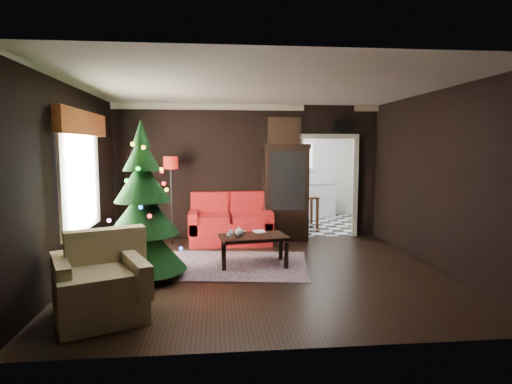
{
  "coord_description": "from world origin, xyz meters",
  "views": [
    {
      "loc": [
        -0.71,
        -6.26,
        1.91
      ],
      "look_at": [
        0.0,
        0.9,
        1.15
      ],
      "focal_mm": 29.47,
      "sensor_mm": 36.0,
      "label": 1
    }
  ],
  "objects": [
    {
      "name": "floor",
      "position": [
        0.0,
        0.0,
        0.0
      ],
      "size": [
        5.5,
        5.5,
        0.0
      ],
      "primitive_type": "plane",
      "color": "black",
      "rests_on": "ground"
    },
    {
      "name": "ceiling",
      "position": [
        0.0,
        0.0,
        2.8
      ],
      "size": [
        5.5,
        5.5,
        0.0
      ],
      "primitive_type": "plane",
      "rotation": [
        3.14,
        0.0,
        0.0
      ],
      "color": "white",
      "rests_on": "ground"
    },
    {
      "name": "wall_back",
      "position": [
        0.0,
        2.5,
        1.4
      ],
      "size": [
        5.5,
        0.0,
        5.5
      ],
      "primitive_type": "plane",
      "rotation": [
        1.57,
        0.0,
        0.0
      ],
      "color": "black",
      "rests_on": "ground"
    },
    {
      "name": "wall_front",
      "position": [
        0.0,
        -2.5,
        1.4
      ],
      "size": [
        5.5,
        0.0,
        5.5
      ],
      "primitive_type": "plane",
      "rotation": [
        -1.57,
        0.0,
        0.0
      ],
      "color": "black",
      "rests_on": "ground"
    },
    {
      "name": "wall_left",
      "position": [
        -2.75,
        0.0,
        1.4
      ],
      "size": [
        0.0,
        5.5,
        5.5
      ],
      "primitive_type": "plane",
      "rotation": [
        1.57,
        0.0,
        1.57
      ],
      "color": "black",
      "rests_on": "ground"
    },
    {
      "name": "wall_right",
      "position": [
        2.75,
        0.0,
        1.4
      ],
      "size": [
        0.0,
        5.5,
        5.5
      ],
      "primitive_type": "plane",
      "rotation": [
        1.57,
        0.0,
        -1.57
      ],
      "color": "black",
      "rests_on": "ground"
    },
    {
      "name": "doorway",
      "position": [
        1.7,
        2.5,
        1.05
      ],
      "size": [
        1.1,
        0.1,
        2.1
      ],
      "primitive_type": null,
      "color": "white",
      "rests_on": "ground"
    },
    {
      "name": "left_window",
      "position": [
        -2.71,
        0.2,
        1.45
      ],
      "size": [
        0.05,
        1.6,
        1.4
      ],
      "primitive_type": "cube",
      "color": "white",
      "rests_on": "wall_left"
    },
    {
      "name": "valance",
      "position": [
        -2.63,
        0.2,
        2.27
      ],
      "size": [
        0.12,
        2.1,
        0.35
      ],
      "primitive_type": "cube",
      "color": "brown",
      "rests_on": "wall_left"
    },
    {
      "name": "kitchen_floor",
      "position": [
        1.7,
        4.0,
        0.0
      ],
      "size": [
        3.0,
        3.0,
        0.0
      ],
      "primitive_type": "plane",
      "color": "white",
      "rests_on": "ground"
    },
    {
      "name": "kitchen_window",
      "position": [
        1.7,
        5.45,
        1.7
      ],
      "size": [
        0.7,
        0.06,
        0.7
      ],
      "primitive_type": "cube",
      "color": "white",
      "rests_on": "ground"
    },
    {
      "name": "rug",
      "position": [
        -0.43,
        0.43,
        0.01
      ],
      "size": [
        2.64,
        2.08,
        0.01
      ],
      "primitive_type": "cube",
      "rotation": [
        0.0,
        0.0,
        -0.15
      ],
      "color": "#563347",
      "rests_on": "ground"
    },
    {
      "name": "loveseat",
      "position": [
        -0.4,
        2.05,
        0.5
      ],
      "size": [
        1.7,
        0.9,
        1.0
      ],
      "primitive_type": null,
      "color": "maroon",
      "rests_on": "ground"
    },
    {
      "name": "curio_cabinet",
      "position": [
        0.75,
        2.27,
        0.95
      ],
      "size": [
        0.9,
        0.45,
        1.9
      ],
      "primitive_type": null,
      "color": "black",
      "rests_on": "ground"
    },
    {
      "name": "floor_lamp",
      "position": [
        -1.55,
        2.03,
        0.83
      ],
      "size": [
        0.33,
        0.33,
        1.83
      ],
      "primitive_type": null,
      "rotation": [
        0.0,
        0.0,
        0.07
      ],
      "color": "black",
      "rests_on": "ground"
    },
    {
      "name": "christmas_tree",
      "position": [
        -1.75,
        -0.09,
        1.05
      ],
      "size": [
        1.4,
        1.4,
        2.35
      ],
      "primitive_type": null,
      "rotation": [
        0.0,
        0.0,
        0.15
      ],
      "color": "black",
      "rests_on": "ground"
    },
    {
      "name": "armchair",
      "position": [
        -2.0,
        -1.57,
        0.46
      ],
      "size": [
        1.27,
        1.27,
        0.98
      ],
      "primitive_type": null,
      "rotation": [
        0.0,
        0.0,
        0.42
      ],
      "color": "beige",
      "rests_on": "ground"
    },
    {
      "name": "coffee_table",
      "position": [
        -0.09,
        0.41,
        0.25
      ],
      "size": [
        1.15,
        0.8,
        0.48
      ],
      "primitive_type": null,
      "rotation": [
        0.0,
        0.0,
        0.16
      ],
      "color": "black",
      "rests_on": "rug"
    },
    {
      "name": "teapot",
      "position": [
        -0.33,
        0.37,
        0.56
      ],
      "size": [
        0.18,
        0.18,
        0.15
      ],
      "primitive_type": null,
      "rotation": [
        0.0,
        0.0,
        -0.21
      ],
      "color": "silver",
      "rests_on": "coffee_table"
    },
    {
      "name": "cup_a",
      "position": [
        -0.44,
        0.59,
        0.52
      ],
      "size": [
        0.09,
        0.09,
        0.06
      ],
      "primitive_type": "cylinder",
      "rotation": [
        0.0,
        0.0,
        -0.38
      ],
      "color": "white",
      "rests_on": "coffee_table"
    },
    {
      "name": "cup_b",
      "position": [
        -0.49,
        0.44,
        0.52
      ],
      "size": [
        0.07,
        0.07,
        0.05
      ],
      "primitive_type": "cylinder",
      "rotation": [
        0.0,
        0.0,
        0.21
      ],
      "color": "white",
      "rests_on": "coffee_table"
    },
    {
      "name": "book",
      "position": [
        -0.06,
        0.66,
        0.61
      ],
      "size": [
        0.18,
        0.06,
        0.25
      ],
      "primitive_type": "imported",
      "rotation": [
        0.0,
        0.0,
        0.21
      ],
      "color": "tan",
      "rests_on": "coffee_table"
    },
    {
      "name": "wall_clock",
      "position": [
        1.95,
        2.45,
        2.38
      ],
      "size": [
        0.32,
        0.32,
        0.06
      ],
      "primitive_type": "cylinder",
      "color": "white",
      "rests_on": "wall_back"
    },
    {
      "name": "painting",
      "position": [
        0.75,
        2.46,
        2.25
      ],
      "size": [
        0.62,
        0.05,
        0.52
      ],
      "primitive_type": "cube",
      "color": "#A77C4C",
      "rests_on": "wall_back"
    },
    {
      "name": "kitchen_counter",
      "position": [
        1.7,
        5.2,
        0.45
      ],
      "size": [
        1.8,
        0.6,
        0.9
      ],
      "primitive_type": "cube",
      "color": "white",
      "rests_on": "ground"
    },
    {
      "name": "kitchen_table",
      "position": [
        1.4,
        3.7,
        0.38
      ],
      "size": [
        0.7,
        0.7,
        0.75
      ],
      "primitive_type": null,
      "color": "brown",
      "rests_on": "ground"
    }
  ]
}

